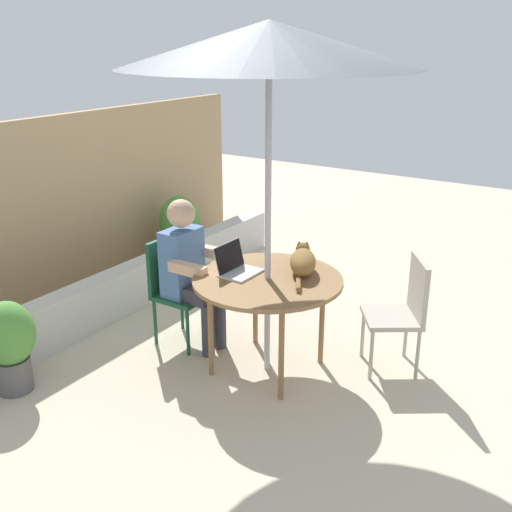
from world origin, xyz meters
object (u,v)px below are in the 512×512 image
(chair_occupied, at_px, (175,282))
(potted_plant_near_fence, at_px, (9,342))
(cat, at_px, (303,261))
(potted_plant_by_chair, at_px, (180,230))
(person_seated, at_px, (189,266))
(patio_table, at_px, (268,285))
(chair_empty, at_px, (404,306))
(patio_umbrella, at_px, (269,45))
(laptop, at_px, (235,265))

(chair_occupied, xyz_separation_m, potted_plant_near_fence, (-1.24, 0.47, -0.12))
(cat, relative_size, potted_plant_by_chair, 0.76)
(potted_plant_by_chair, bearing_deg, potted_plant_near_fence, -166.79)
(person_seated, height_order, cat, person_seated)
(patio_table, xyz_separation_m, chair_empty, (0.57, -0.84, -0.18))
(patio_umbrella, distance_m, potted_plant_near_fence, 2.68)
(person_seated, distance_m, laptop, 0.49)
(chair_occupied, bearing_deg, chair_empty, -71.82)
(laptop, height_order, potted_plant_near_fence, laptop)
(patio_table, xyz_separation_m, chair_occupied, (0.00, 0.88, -0.18))
(chair_occupied, bearing_deg, patio_umbrella, -90.00)
(patio_umbrella, height_order, potted_plant_near_fence, patio_umbrella)
(potted_plant_near_fence, bearing_deg, chair_occupied, -20.91)
(chair_occupied, xyz_separation_m, person_seated, (0.00, -0.16, 0.17))
(chair_occupied, distance_m, laptop, 0.69)
(cat, bearing_deg, chair_occupied, 103.47)
(chair_occupied, relative_size, potted_plant_by_chair, 1.11)
(person_seated, bearing_deg, potted_plant_by_chair, 42.37)
(laptop, xyz_separation_m, potted_plant_by_chair, (1.40, 1.71, -0.40))
(potted_plant_by_chair, bearing_deg, laptop, -129.31)
(cat, relative_size, potted_plant_near_fence, 0.88)
(chair_empty, xyz_separation_m, laptop, (-0.61, 1.10, 0.30))
(patio_table, height_order, laptop, laptop)
(patio_table, xyz_separation_m, person_seated, (0.00, 0.73, -0.01))
(chair_occupied, relative_size, potted_plant_near_fence, 1.28)
(chair_empty, distance_m, cat, 0.82)
(person_seated, relative_size, potted_plant_near_fence, 1.78)
(patio_umbrella, relative_size, laptop, 8.17)
(chair_empty, distance_m, person_seated, 1.67)
(person_seated, bearing_deg, laptop, -94.84)
(person_seated, bearing_deg, patio_table, -90.00)
(person_seated, bearing_deg, chair_occupied, 90.00)
(patio_table, relative_size, patio_umbrella, 0.44)
(potted_plant_near_fence, bearing_deg, laptop, -42.52)
(chair_occupied, xyz_separation_m, chair_empty, (0.57, -1.72, 0.00))
(laptop, relative_size, potted_plant_by_chair, 0.39)
(chair_occupied, xyz_separation_m, potted_plant_by_chair, (1.36, 1.08, -0.10))
(patio_umbrella, height_order, cat, patio_umbrella)
(person_seated, bearing_deg, chair_empty, -70.14)
(patio_umbrella, distance_m, laptop, 1.56)
(patio_table, height_order, chair_occupied, chair_occupied)
(patio_table, distance_m, patio_umbrella, 1.65)
(chair_occupied, height_order, person_seated, person_seated)
(chair_occupied, bearing_deg, laptop, -93.62)
(patio_umbrella, relative_size, chair_occupied, 2.85)
(patio_umbrella, xyz_separation_m, laptop, (-0.04, 0.26, -1.53))
(chair_empty, bearing_deg, patio_table, 124.01)
(patio_table, relative_size, potted_plant_near_fence, 1.60)
(cat, bearing_deg, chair_empty, -65.19)
(chair_empty, xyz_separation_m, cat, (-0.32, 0.69, 0.32))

